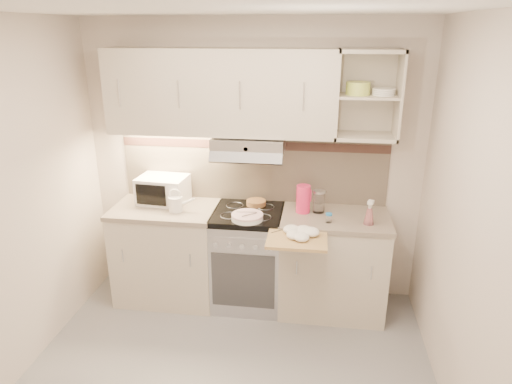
# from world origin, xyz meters

# --- Properties ---
(room_shell) EXTENTS (3.04, 2.84, 2.52)m
(room_shell) POSITION_xyz_m (0.00, 0.37, 1.63)
(room_shell) COLOR beige
(room_shell) RESTS_ON ground
(base_cabinet_left) EXTENTS (0.90, 0.60, 0.86)m
(base_cabinet_left) POSITION_xyz_m (-0.75, 1.10, 0.43)
(base_cabinet_left) COLOR beige
(base_cabinet_left) RESTS_ON ground
(worktop_left) EXTENTS (0.92, 0.62, 0.04)m
(worktop_left) POSITION_xyz_m (-0.75, 1.10, 0.88)
(worktop_left) COLOR gray
(worktop_left) RESTS_ON base_cabinet_left
(base_cabinet_right) EXTENTS (0.90, 0.60, 0.86)m
(base_cabinet_right) POSITION_xyz_m (0.75, 1.10, 0.43)
(base_cabinet_right) COLOR beige
(base_cabinet_right) RESTS_ON ground
(worktop_right) EXTENTS (0.92, 0.62, 0.04)m
(worktop_right) POSITION_xyz_m (0.75, 1.10, 0.88)
(worktop_right) COLOR gray
(worktop_right) RESTS_ON base_cabinet_right
(electric_range) EXTENTS (0.60, 0.60, 0.90)m
(electric_range) POSITION_xyz_m (0.00, 1.10, 0.45)
(electric_range) COLOR #B7B7BC
(electric_range) RESTS_ON ground
(microwave) EXTENTS (0.45, 0.35, 0.24)m
(microwave) POSITION_xyz_m (-0.80, 1.22, 1.02)
(microwave) COLOR white
(microwave) RESTS_ON worktop_left
(watering_can) EXTENTS (0.24, 0.12, 0.20)m
(watering_can) POSITION_xyz_m (-0.61, 1.02, 0.97)
(watering_can) COLOR white
(watering_can) RESTS_ON worktop_left
(plate_stack) EXTENTS (0.26, 0.26, 0.06)m
(plate_stack) POSITION_xyz_m (0.02, 0.92, 0.93)
(plate_stack) COLOR white
(plate_stack) RESTS_ON electric_range
(bread_loaf) EXTENTS (0.17, 0.17, 0.04)m
(bread_loaf) POSITION_xyz_m (0.05, 1.26, 0.92)
(bread_loaf) COLOR olive
(bread_loaf) RESTS_ON electric_range
(pink_pitcher) EXTENTS (0.13, 0.12, 0.24)m
(pink_pitcher) POSITION_xyz_m (0.47, 1.15, 1.02)
(pink_pitcher) COLOR #ED255A
(pink_pitcher) RESTS_ON worktop_right
(glass_jar) EXTENTS (0.10, 0.10, 0.20)m
(glass_jar) POSITION_xyz_m (0.61, 1.16, 1.00)
(glass_jar) COLOR silver
(glass_jar) RESTS_ON worktop_right
(spice_jar) EXTENTS (0.05, 0.05, 0.08)m
(spice_jar) POSITION_xyz_m (0.69, 0.96, 0.94)
(spice_jar) COLOR white
(spice_jar) RESTS_ON worktop_right
(spray_bottle) EXTENTS (0.09, 0.09, 0.22)m
(spray_bottle) POSITION_xyz_m (1.01, 0.96, 0.99)
(spray_bottle) COLOR pink
(spray_bottle) RESTS_ON worktop_right
(cutting_board) EXTENTS (0.46, 0.41, 0.03)m
(cutting_board) POSITION_xyz_m (0.45, 0.68, 0.87)
(cutting_board) COLOR tan
(cutting_board) RESTS_ON base_cabinet_right
(dish_towel) EXTENTS (0.31, 0.27, 0.07)m
(dish_towel) POSITION_xyz_m (0.48, 0.68, 0.92)
(dish_towel) COLOR silver
(dish_towel) RESTS_ON cutting_board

